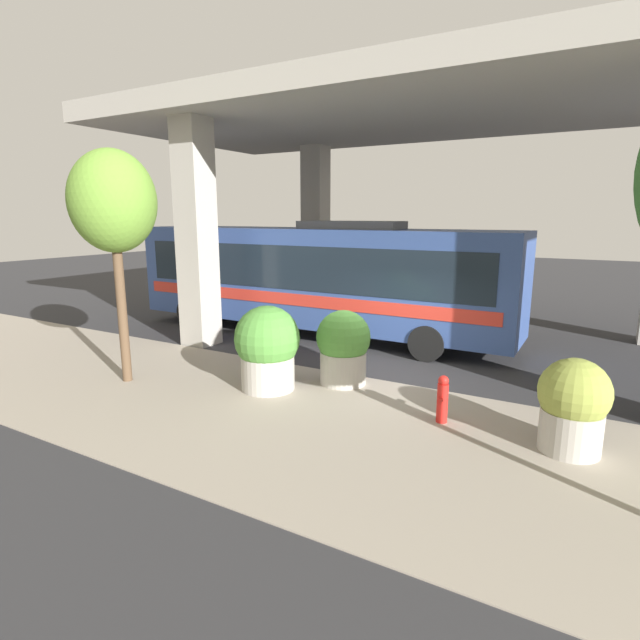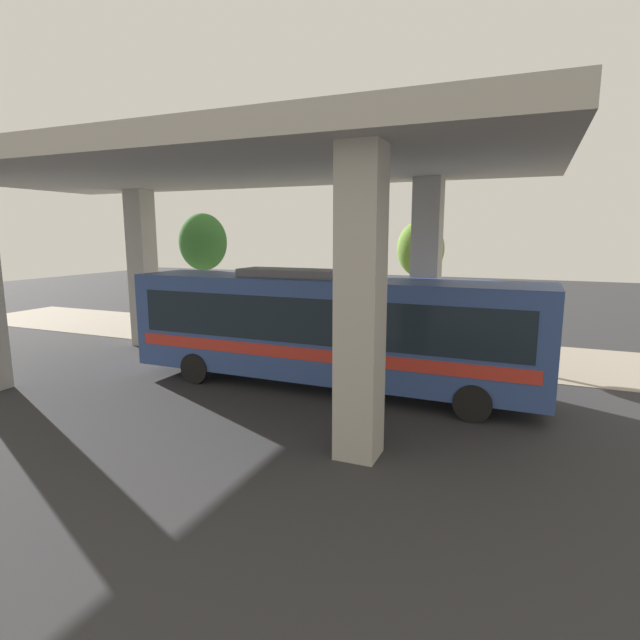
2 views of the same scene
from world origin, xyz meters
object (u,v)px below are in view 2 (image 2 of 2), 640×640
at_px(fire_hydrant, 251,331).
at_px(street_tree_near, 421,250).
at_px(bus, 328,325).
at_px(planter_middle, 211,320).
at_px(planter_front, 334,326).
at_px(street_tree_far, 203,242).
at_px(planter_back, 294,331).

height_order(fire_hydrant, street_tree_near, street_tree_near).
xyz_separation_m(bus, planter_middle, (-5.13, -7.97, -1.19)).
xyz_separation_m(fire_hydrant, planter_middle, (-0.12, -2.21, 0.35)).
bearing_deg(street_tree_near, bus, -13.29).
xyz_separation_m(planter_front, street_tree_far, (-1.80, -7.79, 3.40)).
distance_m(bus, street_tree_far, 12.04).
bearing_deg(street_tree_far, planter_front, 77.01).
relative_size(bus, street_tree_near, 2.41).
xyz_separation_m(street_tree_near, street_tree_far, (-0.58, -11.06, 0.23)).
bearing_deg(street_tree_far, bus, 54.05).
bearing_deg(planter_middle, planter_front, 90.01).
bearing_deg(planter_middle, fire_hydrant, 86.95).
height_order(planter_front, planter_middle, planter_front).
bearing_deg(street_tree_near, fire_hydrant, -79.58).
distance_m(planter_front, planter_middle, 6.20).
height_order(planter_front, street_tree_far, street_tree_far).
relative_size(fire_hydrant, planter_back, 0.54).
height_order(fire_hydrant, street_tree_far, street_tree_far).
height_order(planter_middle, street_tree_far, street_tree_far).
bearing_deg(bus, street_tree_far, -125.95).
bearing_deg(planter_back, bus, 38.02).
xyz_separation_m(planter_middle, street_tree_near, (-1.22, 9.47, 3.33)).
bearing_deg(fire_hydrant, planter_back, 68.03).
height_order(bus, planter_back, bus).
relative_size(fire_hydrant, street_tree_far, 0.16).
xyz_separation_m(fire_hydrant, street_tree_far, (-1.92, -3.80, 3.91)).
distance_m(bus, planter_back, 5.12).
relative_size(bus, fire_hydrant, 13.59).
bearing_deg(fire_hydrant, street_tree_near, 100.42).
distance_m(fire_hydrant, street_tree_far, 5.78).
distance_m(planter_front, street_tree_far, 8.69).
distance_m(street_tree_near, street_tree_far, 11.08).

